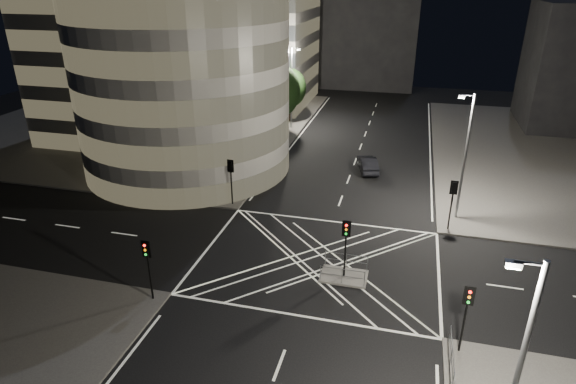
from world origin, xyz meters
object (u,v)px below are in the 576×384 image
(traffic_signal_nl, at_px, (148,259))
(traffic_signal_fr, at_px, (453,196))
(central_island, at_px, (344,276))
(street_lamp_left_near, at_px, (243,125))
(street_lamp_left_far, at_px, (292,85))
(traffic_signal_nr, at_px, (467,307))
(street_lamp_right_far, at_px, (465,154))
(traffic_signal_fl, at_px, (231,174))
(street_lamp_right_near, at_px, (515,377))
(traffic_signal_island, at_px, (346,238))
(sedan, at_px, (368,164))

(traffic_signal_nl, xyz_separation_m, traffic_signal_fr, (17.60, 13.60, 0.00))
(central_island, bearing_deg, street_lamp_left_near, 130.27)
(traffic_signal_fr, height_order, street_lamp_left_far, street_lamp_left_far)
(traffic_signal_nr, height_order, street_lamp_right_far, street_lamp_right_far)
(traffic_signal_fl, relative_size, street_lamp_left_near, 0.40)
(central_island, bearing_deg, street_lamp_right_near, -59.25)
(street_lamp_left_near, distance_m, street_lamp_right_near, 32.13)
(street_lamp_right_far, bearing_deg, traffic_signal_nl, -139.09)
(traffic_signal_nl, height_order, street_lamp_left_near, street_lamp_left_near)
(traffic_signal_nr, distance_m, street_lamp_right_far, 16.03)
(traffic_signal_island, bearing_deg, central_island, 0.00)
(traffic_signal_fr, xyz_separation_m, traffic_signal_nr, (0.00, -13.60, 0.00))
(street_lamp_right_far, height_order, street_lamp_right_near, same)
(street_lamp_right_far, bearing_deg, traffic_signal_island, -125.30)
(traffic_signal_nl, relative_size, street_lamp_left_near, 0.40)
(traffic_signal_fl, xyz_separation_m, street_lamp_left_far, (-0.64, 23.20, 2.63))
(traffic_signal_fr, xyz_separation_m, traffic_signal_island, (-6.80, -8.30, 0.00))
(traffic_signal_fl, height_order, street_lamp_right_far, street_lamp_right_far)
(street_lamp_left_near, bearing_deg, street_lamp_right_far, -9.03)
(central_island, xyz_separation_m, street_lamp_right_near, (7.44, -12.50, 5.47))
(street_lamp_left_far, xyz_separation_m, street_lamp_right_near, (18.87, -44.00, 0.00))
(street_lamp_left_near, relative_size, sedan, 2.19)
(traffic_signal_fl, height_order, traffic_signal_fr, same)
(traffic_signal_nr, bearing_deg, street_lamp_right_near, -84.96)
(traffic_signal_island, relative_size, street_lamp_right_far, 0.40)
(traffic_signal_nl, height_order, traffic_signal_fr, same)
(street_lamp_left_near, xyz_separation_m, street_lamp_right_near, (18.87, -26.00, 0.00))
(traffic_signal_fr, bearing_deg, traffic_signal_nl, -142.31)
(traffic_signal_nl, xyz_separation_m, street_lamp_left_far, (-0.64, 36.80, 2.63))
(central_island, bearing_deg, street_lamp_right_far, 54.70)
(traffic_signal_nl, xyz_separation_m, street_lamp_right_far, (18.24, 15.80, 2.63))
(traffic_signal_island, height_order, sedan, traffic_signal_island)
(sedan, bearing_deg, street_lamp_left_far, -63.37)
(traffic_signal_nr, bearing_deg, traffic_signal_fr, 90.00)
(traffic_signal_fl, xyz_separation_m, street_lamp_right_near, (18.24, -20.80, 2.63))
(traffic_signal_fl, xyz_separation_m, street_lamp_left_near, (-0.64, 5.20, 2.63))
(street_lamp_left_near, bearing_deg, traffic_signal_nr, -45.87)
(street_lamp_right_far, bearing_deg, sedan, 132.52)
(street_lamp_right_far, height_order, sedan, street_lamp_right_far)
(traffic_signal_island, xyz_separation_m, street_lamp_right_near, (7.44, -12.50, 2.63))
(traffic_signal_nl, relative_size, traffic_signal_fr, 1.00)
(central_island, xyz_separation_m, traffic_signal_fl, (-10.80, 8.30, 2.84))
(traffic_signal_nl, bearing_deg, traffic_signal_nr, 0.00)
(central_island, height_order, traffic_signal_island, traffic_signal_island)
(traffic_signal_nl, distance_m, street_lamp_left_far, 36.90)
(central_island, relative_size, traffic_signal_island, 0.75)
(street_lamp_right_far, distance_m, street_lamp_right_near, 23.00)
(traffic_signal_fl, distance_m, sedan, 15.12)
(central_island, bearing_deg, traffic_signal_nl, -153.86)
(traffic_signal_fr, height_order, street_lamp_left_near, street_lamp_left_near)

